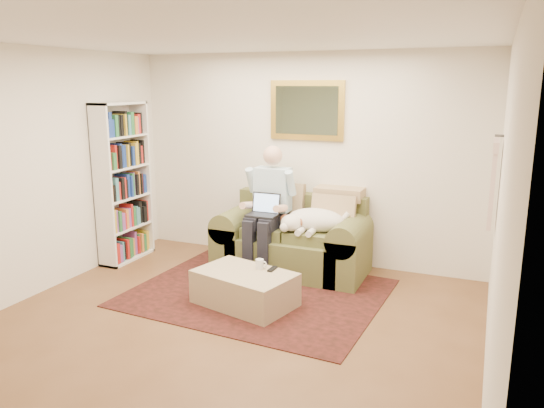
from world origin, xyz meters
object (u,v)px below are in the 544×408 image
Objects in this scene: ottoman at (245,288)px; seated_man at (267,211)px; sleeping_dog at (316,220)px; bookshelf at (123,183)px; coffee_mug at (260,264)px; laptop at (264,209)px; sofa at (292,246)px.

seated_man is at bearing 100.71° from ottoman.
bookshelf is at bearing -172.45° from sleeping_dog.
seated_man is at bearing 108.73° from coffee_mug.
seated_man is 0.08m from laptop.
sofa reaches higher than ottoman.
sleeping_dog is at bearing -15.74° from sofa.
bookshelf reaches higher than ottoman.
laptop is 0.17× the size of bookshelf.
seated_man reaches higher than sofa.
laptop reaches higher than ottoman.
coffee_mug is 2.31m from bookshelf.
sleeping_dog is 0.37× the size of bookshelf.
sleeping_dog is 1.01m from coffee_mug.
sofa reaches higher than coffee_mug.
seated_man is 1.17m from ottoman.
sofa is 1.83× the size of ottoman.
sofa is 17.87× the size of coffee_mug.
ottoman is at bearing -78.51° from laptop.
sleeping_dog is at bearing 7.55° from bookshelf.
ottoman is 0.29m from coffee_mug.
bookshelf is at bearing -168.97° from sofa.
sleeping_dog reaches higher than ottoman.
sleeping_dog reaches higher than coffee_mug.
seated_man is 0.75× the size of bookshelf.
ottoman is at bearing -93.88° from sofa.
ottoman is (-0.08, -1.16, -0.13)m from sofa.
laptop reaches higher than coffee_mug.
laptop is at bearing 110.27° from coffee_mug.
seated_man reaches higher than laptop.
laptop is at bearing 101.49° from ottoman.
ottoman is (-0.40, -1.07, -0.51)m from sleeping_dog.
coffee_mug is (0.29, -0.78, -0.38)m from laptop.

